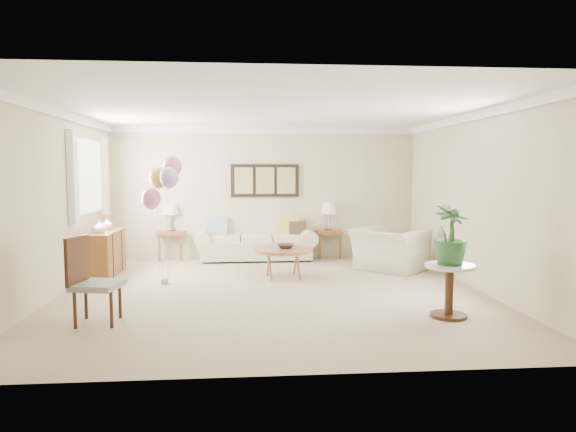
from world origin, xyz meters
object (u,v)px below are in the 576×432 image
object	(u,v)px
armchair	(390,249)
coffee_table	(283,251)
sofa	(256,242)
accent_chair	(91,278)
balloon_cluster	(163,181)

from	to	relation	value
armchair	coffee_table	bearing A→B (deg)	62.39
sofa	accent_chair	bearing A→B (deg)	-115.23
sofa	balloon_cluster	world-z (taller)	balloon_cluster
sofa	balloon_cluster	bearing A→B (deg)	-124.56
sofa	balloon_cluster	distance (m)	2.86
accent_chair	coffee_table	bearing A→B (deg)	44.63
sofa	armchair	distance (m)	2.67
armchair	accent_chair	xyz separation A→B (m)	(-4.27, -2.84, 0.16)
coffee_table	accent_chair	bearing A→B (deg)	-135.37
coffee_table	balloon_cluster	world-z (taller)	balloon_cluster
sofa	balloon_cluster	xyz separation A→B (m)	(-1.46, -2.12, 1.25)
accent_chair	balloon_cluster	size ratio (longest dim) A/B	0.51
accent_chair	sofa	bearing A→B (deg)	64.77
coffee_table	balloon_cluster	xyz separation A→B (m)	(-1.86, -0.28, 1.14)
coffee_table	sofa	bearing A→B (deg)	102.24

